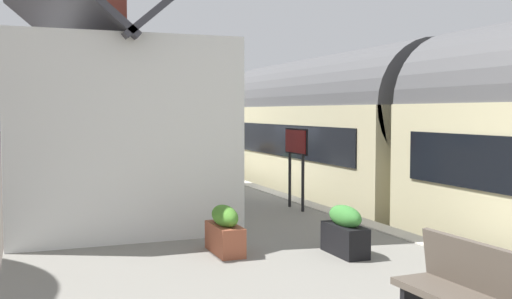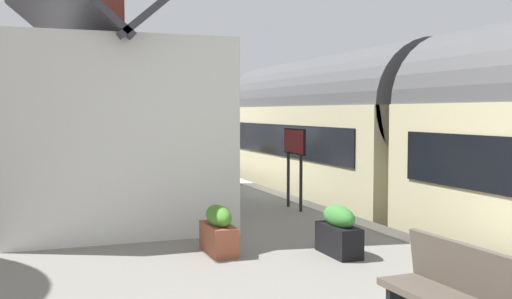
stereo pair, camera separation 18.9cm
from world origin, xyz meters
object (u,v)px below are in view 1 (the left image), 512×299
(planter_by_door, at_px, (225,230))
(station_sign_board, at_px, (296,148))
(planter_under_sign, at_px, (119,157))
(planter_edge_far, at_px, (345,231))
(station_building, at_px, (102,124))
(bench_near_building, at_px, (122,154))
(planter_edge_near, at_px, (198,158))
(bench_platform_end, at_px, (141,159))
(planter_bench_right, at_px, (63,153))
(planter_bench_left, at_px, (206,167))
(lamp_post_platform, at_px, (154,95))
(planter_corner_building, at_px, (152,153))
(bench_by_lamp, at_px, (473,297))

(planter_by_door, bearing_deg, station_sign_board, -39.40)
(planter_under_sign, relative_size, planter_edge_far, 1.26)
(station_building, xyz_separation_m, bench_near_building, (7.94, -1.55, -1.17))
(planter_edge_near, bearing_deg, station_sign_board, 179.69)
(bench_platform_end, xyz_separation_m, planter_by_door, (-10.34, 0.73, -0.17))
(planter_bench_right, bearing_deg, bench_near_building, -149.38)
(station_building, xyz_separation_m, planter_bench_left, (4.34, -3.38, -1.34))
(station_sign_board, bearing_deg, planter_edge_far, 165.04)
(planter_bench_left, relative_size, planter_under_sign, 0.92)
(lamp_post_platform, bearing_deg, bench_platform_end, 163.24)
(planter_corner_building, height_order, station_sign_board, station_sign_board)
(bench_platform_end, height_order, planter_edge_near, planter_edge_near)
(station_building, relative_size, planter_by_door, 9.23)
(planter_edge_near, height_order, planter_bench_right, planter_edge_near)
(planter_bench_left, relative_size, planter_edge_far, 1.15)
(station_building, distance_m, lamp_post_platform, 10.61)
(station_building, relative_size, bench_platform_end, 5.39)
(station_building, distance_m, planter_edge_far, 5.90)
(station_building, bearing_deg, bench_near_building, -11.08)
(planter_bench_right, xyz_separation_m, planter_corner_building, (0.16, -3.31, -0.07))
(bench_near_building, relative_size, planter_under_sign, 1.44)
(planter_edge_near, bearing_deg, lamp_post_platform, 5.63)
(planter_edge_near, distance_m, planter_bench_right, 6.30)
(bench_platform_end, xyz_separation_m, lamp_post_platform, (4.29, -1.29, 2.02))
(planter_bench_right, relative_size, planter_corner_building, 0.97)
(planter_bench_right, bearing_deg, planter_edge_near, -144.38)
(planter_bench_left, height_order, planter_by_door, planter_bench_left)
(bench_platform_end, xyz_separation_m, planter_bench_right, (4.99, 1.94, -0.11))
(planter_edge_near, bearing_deg, planter_bench_left, 174.25)
(bench_near_building, xyz_separation_m, planter_under_sign, (1.88, -0.15, -0.21))
(bench_by_lamp, xyz_separation_m, planter_corner_building, (19.42, -1.38, -0.18))
(station_building, distance_m, planter_by_door, 4.83)
(planter_edge_far, height_order, planter_corner_building, planter_edge_far)
(bench_platform_end, bearing_deg, planter_under_sign, 1.21)
(planter_under_sign, height_order, planter_bench_right, planter_bench_right)
(bench_near_building, bearing_deg, bench_platform_end, -173.71)
(bench_by_lamp, distance_m, planter_bench_right, 19.36)
(bench_platform_end, bearing_deg, planter_bench_left, -132.98)
(planter_under_sign, relative_size, planter_corner_building, 1.26)
(planter_corner_building, height_order, lamp_post_platform, lamp_post_platform)
(bench_platform_end, bearing_deg, station_sign_board, -167.14)
(bench_platform_end, relative_size, planter_bench_right, 1.86)
(planter_edge_far, height_order, station_sign_board, station_sign_board)
(planter_bench_left, bearing_deg, bench_by_lamp, 172.88)
(bench_platform_end, distance_m, planter_by_door, 10.37)
(bench_near_building, relative_size, planter_edge_near, 1.57)
(planter_edge_far, bearing_deg, planter_under_sign, 3.10)
(station_building, relative_size, planter_corner_building, 9.71)
(planter_corner_building, relative_size, lamp_post_platform, 0.22)
(planter_by_door, distance_m, planter_bench_right, 15.38)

